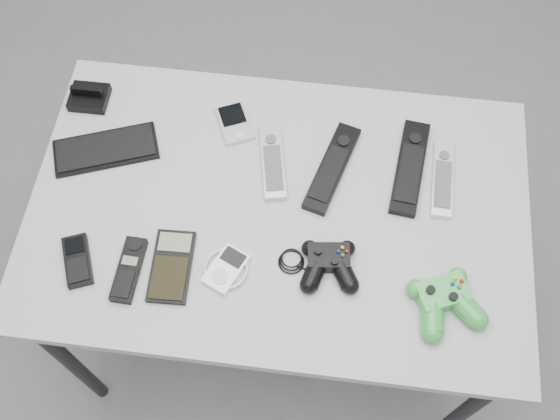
# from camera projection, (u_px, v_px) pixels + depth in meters

# --- Properties ---
(floor) EXTENTS (3.50, 3.50, 0.00)m
(floor) POSITION_uv_depth(u_px,v_px,m) (296.00, 298.00, 2.08)
(floor) COLOR slate
(floor) RESTS_ON ground
(desk) EXTENTS (1.08, 0.69, 0.72)m
(desk) POSITION_uv_depth(u_px,v_px,m) (278.00, 221.00, 1.47)
(desk) COLOR #9F9EA1
(desk) RESTS_ON floor
(pda_keyboard) EXTENTS (0.25, 0.17, 0.01)m
(pda_keyboard) POSITION_uv_depth(u_px,v_px,m) (106.00, 149.00, 1.47)
(pda_keyboard) COLOR black
(pda_keyboard) RESTS_ON desk
(dock_bracket) EXTENTS (0.09, 0.08, 0.05)m
(dock_bracket) POSITION_uv_depth(u_px,v_px,m) (88.00, 94.00, 1.52)
(dock_bracket) COLOR black
(dock_bracket) RESTS_ON desk
(pda) EXTENTS (0.11, 0.12, 0.02)m
(pda) POSITION_uv_depth(u_px,v_px,m) (235.00, 123.00, 1.50)
(pda) COLOR #B7B8BF
(pda) RESTS_ON desk
(remote_silver_a) EXTENTS (0.08, 0.19, 0.02)m
(remote_silver_a) POSITION_uv_depth(u_px,v_px,m) (273.00, 162.00, 1.45)
(remote_silver_a) COLOR #B7B8BF
(remote_silver_a) RESTS_ON desk
(remote_black_a) EXTENTS (0.11, 0.24, 0.02)m
(remote_black_a) POSITION_uv_depth(u_px,v_px,m) (332.00, 168.00, 1.45)
(remote_black_a) COLOR black
(remote_black_a) RESTS_ON desk
(remote_black_b) EXTENTS (0.08, 0.24, 0.02)m
(remote_black_b) POSITION_uv_depth(u_px,v_px,m) (410.00, 167.00, 1.45)
(remote_black_b) COLOR black
(remote_black_b) RESTS_ON desk
(remote_silver_b) EXTENTS (0.05, 0.19, 0.02)m
(remote_silver_b) POSITION_uv_depth(u_px,v_px,m) (443.00, 179.00, 1.43)
(remote_silver_b) COLOR silver
(remote_silver_b) RESTS_ON desk
(mobile_phone) EXTENTS (0.09, 0.12, 0.02)m
(mobile_phone) POSITION_uv_depth(u_px,v_px,m) (77.00, 261.00, 1.34)
(mobile_phone) COLOR black
(mobile_phone) RESTS_ON desk
(cordless_handset) EXTENTS (0.05, 0.14, 0.02)m
(cordless_handset) POSITION_uv_depth(u_px,v_px,m) (129.00, 270.00, 1.33)
(cordless_handset) COLOR black
(cordless_handset) RESTS_ON desk
(calculator) EXTENTS (0.09, 0.16, 0.02)m
(calculator) POSITION_uv_depth(u_px,v_px,m) (171.00, 266.00, 1.34)
(calculator) COLOR black
(calculator) RESTS_ON desk
(mp3_player) EXTENTS (0.12, 0.13, 0.02)m
(mp3_player) POSITION_uv_depth(u_px,v_px,m) (226.00, 269.00, 1.34)
(mp3_player) COLOR white
(mp3_player) RESTS_ON desk
(controller_black) EXTENTS (0.22, 0.15, 0.04)m
(controller_black) POSITION_uv_depth(u_px,v_px,m) (329.00, 263.00, 1.33)
(controller_black) COLOR black
(controller_black) RESTS_ON desk
(controller_green) EXTENTS (0.18, 0.19, 0.05)m
(controller_green) POSITION_uv_depth(u_px,v_px,m) (445.00, 300.00, 1.29)
(controller_green) COLOR #258925
(controller_green) RESTS_ON desk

